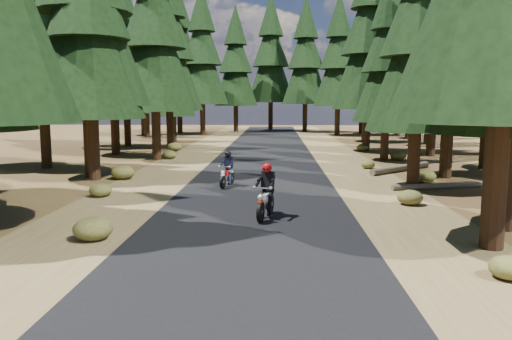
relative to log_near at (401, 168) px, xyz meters
The scene contains 10 objects.
ground 11.62m from the log_near, 125.87° to the right, with size 120.00×120.00×0.00m, color #472F19.
road 8.12m from the log_near, 147.03° to the right, with size 6.00×100.00×0.01m, color black.
shoulder_l 12.23m from the log_near, 158.84° to the right, with size 3.20×100.00×0.01m, color brown.
shoulder_r 4.94m from the log_near, 116.56° to the right, with size 3.20×100.00×0.01m, color brown.
pine_forest 15.54m from the log_near, 120.41° to the left, with size 34.59×55.08×16.32m.
log_near is the anchor object (origin of this frame).
log_far 5.03m from the log_near, 87.46° to the right, with size 0.24×0.24×3.90m, color #4C4233.
understory_shrubs 6.67m from the log_near, 162.71° to the right, with size 15.15×28.74×0.61m.
rider_lead 12.14m from the log_near, 122.00° to the right, with size 0.93×1.87×1.60m.
rider_follow 9.45m from the log_near, 148.97° to the right, with size 0.84×1.66×1.42m.
Camera 1 is at (0.67, -15.11, 3.35)m, focal length 35.00 mm.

